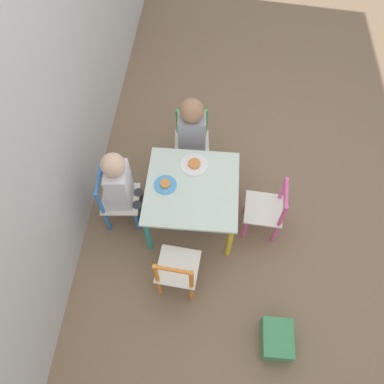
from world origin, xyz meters
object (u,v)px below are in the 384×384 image
kids_table (192,191)px  plate_right (194,164)px  chair_blue (118,200)px  child_back (122,185)px  chair_pink (267,210)px  chair_green (192,142)px  storage_bin (277,339)px  chair_orange (177,271)px  child_right (192,132)px  plate_back (165,184)px

kids_table → plate_right: plate_right is taller
chair_blue → child_back: child_back is taller
kids_table → chair_pink: bearing=-93.9°
chair_blue → plate_right: (0.22, -0.52, 0.18)m
child_back → chair_blue: bearing=90.0°
plate_right → child_back: bearing=114.7°
chair_green → storage_bin: bearing=-69.8°
kids_table → chair_orange: (-0.52, 0.05, -0.12)m
kids_table → child_right: bearing=4.9°
chair_pink → child_right: 0.77m
kids_table → plate_back: bearing=90.0°
chair_green → storage_bin: size_ratio=2.15×
chair_orange → plate_right: (0.70, -0.05, 0.18)m
kids_table → child_back: (-0.04, 0.46, 0.07)m
chair_green → plate_right: chair_green is taller
plate_back → storage_bin: bearing=-137.5°
plate_back → storage_bin: 1.20m
child_right → storage_bin: size_ratio=3.06×
child_back → plate_back: child_back is taller
plate_back → plate_right: 0.25m
chair_green → plate_right: size_ratio=2.68×
chair_pink → chair_orange: bearing=-45.7°
plate_right → chair_green: bearing=7.5°
plate_back → storage_bin: plate_back is taller
child_right → plate_back: 0.48m
chair_green → plate_back: (-0.52, 0.13, 0.18)m
storage_bin → chair_orange: bearing=63.5°
chair_pink → storage_bin: chair_pink is taller
plate_right → storage_bin: 1.24m
kids_table → chair_pink: (-0.04, -0.52, -0.12)m
kids_table → chair_blue: bearing=94.4°
storage_bin → kids_table: bearing=35.3°
kids_table → child_back: bearing=94.4°
chair_blue → storage_bin: 1.39m
chair_blue → plate_back: chair_blue is taller
chair_blue → child_right: (0.50, -0.48, 0.19)m
child_right → plate_right: child_right is taller
chair_blue → chair_pink: (0.00, -1.04, 0.00)m
chair_green → child_right: size_ratio=0.70×
chair_pink → plate_back: 0.72m
kids_table → chair_blue: chair_blue is taller
chair_orange → chair_pink: 0.75m
chair_orange → child_right: bearing=-85.1°
child_right → storage_bin: 1.50m
chair_green → chair_orange: (-1.04, 0.00, 0.00)m
chair_blue → child_right: bearing=-48.2°
child_back → plate_right: child_back is taller
kids_table → plate_back: 0.19m
child_back → child_right: 0.65m
plate_back → plate_right: same height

